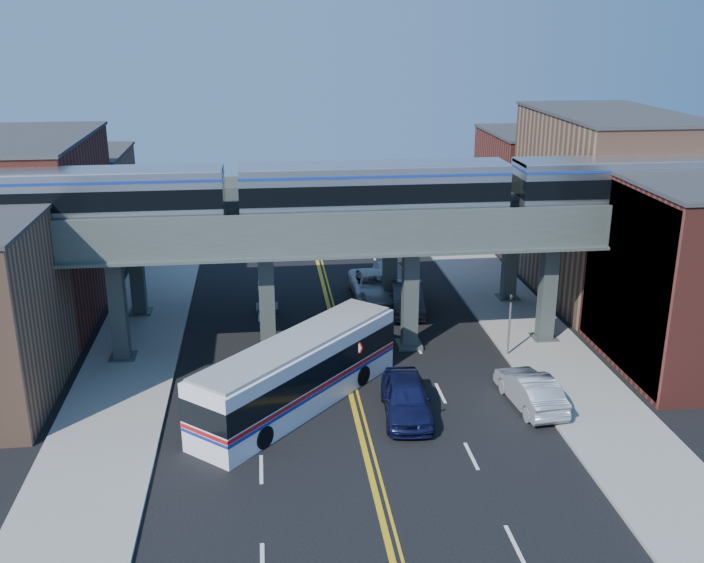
{
  "coord_description": "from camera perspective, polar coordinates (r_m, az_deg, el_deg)",
  "views": [
    {
      "loc": [
        -4.02,
        -32.74,
        17.91
      ],
      "look_at": [
        0.55,
        6.61,
        4.54
      ],
      "focal_mm": 40.0,
      "sensor_mm": 36.0,
      "label": 1
    }
  ],
  "objects": [
    {
      "name": "transit_bus",
      "position": [
        38.02,
        -3.93,
        -6.67
      ],
      "size": [
        10.57,
        11.34,
        3.27
      ],
      "rotation": [
        0.0,
        0.0,
        0.84
      ],
      "color": "white",
      "rests_on": "ground"
    },
    {
      "name": "elevated_viaduct_far",
      "position": [
        49.26,
        -1.77,
        5.21
      ],
      "size": [
        52.0,
        3.6,
        7.4
      ],
      "color": "#3C4543",
      "rests_on": "ground"
    },
    {
      "name": "sidewalk_east",
      "position": [
        48.84,
        12.41,
        -3.22
      ],
      "size": [
        5.0,
        70.0,
        0.16
      ],
      "primitive_type": "cube",
      "color": "gray",
      "rests_on": "ground"
    },
    {
      "name": "mural_panel",
      "position": [
        43.22,
        19.19,
        -0.15
      ],
      "size": [
        0.1,
        9.5,
        9.5
      ],
      "primitive_type": "cube",
      "color": "teal",
      "rests_on": "ground"
    },
    {
      "name": "building_east_c",
      "position": [
        67.07,
        13.23,
        6.62
      ],
      "size": [
        8.0,
        10.0,
        9.0
      ],
      "primitive_type": "cube",
      "color": "maroon",
      "rests_on": "ground"
    },
    {
      "name": "car_lane_d",
      "position": [
        54.51,
        2.7,
        0.36
      ],
      "size": [
        2.7,
        5.83,
        1.65
      ],
      "primitive_type": "imported",
      "rotation": [
        0.0,
        0.0,
        -0.07
      ],
      "color": "#B0B0B5",
      "rests_on": "ground"
    },
    {
      "name": "car_lane_b",
      "position": [
        50.26,
        4.02,
        -1.18
      ],
      "size": [
        2.39,
        5.61,
        1.8
      ],
      "primitive_type": "imported",
      "rotation": [
        0.0,
        0.0,
        -0.09
      ],
      "color": "#313234",
      "rests_on": "ground"
    },
    {
      "name": "building_west_b",
      "position": [
        52.34,
        -22.52,
        3.49
      ],
      "size": [
        8.0,
        14.0,
        11.0
      ],
      "primitive_type": "cube",
      "color": "maroon",
      "rests_on": "ground"
    },
    {
      "name": "building_west_c",
      "position": [
        64.92,
        -19.43,
        5.21
      ],
      "size": [
        8.0,
        10.0,
        8.0
      ],
      "primitive_type": "cube",
      "color": "#885F46",
      "rests_on": "ground"
    },
    {
      "name": "transit_train",
      "position": [
        42.09,
        1.59,
        6.63
      ],
      "size": [
        44.32,
        2.78,
        3.23
      ],
      "color": "black",
      "rests_on": "elevated_viaduct_near"
    },
    {
      "name": "ground",
      "position": [
        37.53,
        0.33,
        -9.85
      ],
      "size": [
        120.0,
        120.0,
        0.0
      ],
      "primitive_type": "plane",
      "color": "black",
      "rests_on": "ground"
    },
    {
      "name": "building_east_b",
      "position": [
        54.99,
        17.8,
        5.24
      ],
      "size": [
        8.0,
        14.0,
        12.0
      ],
      "primitive_type": "cube",
      "color": "#885F46",
      "rests_on": "ground"
    },
    {
      "name": "building_east_a",
      "position": [
        44.98,
        23.77,
        0.34
      ],
      "size": [
        8.0,
        10.0,
        10.0
      ],
      "primitive_type": "cube",
      "color": "maroon",
      "rests_on": "ground"
    },
    {
      "name": "stop_sign",
      "position": [
        39.46,
        0.24,
        -5.52
      ],
      "size": [
        0.76,
        0.09,
        2.63
      ],
      "color": "slate",
      "rests_on": "ground"
    },
    {
      "name": "elevated_viaduct_near",
      "position": [
        42.51,
        -0.96,
        3.03
      ],
      "size": [
        52.0,
        3.6,
        7.4
      ],
      "color": "#3C4543",
      "rests_on": "ground"
    },
    {
      "name": "car_lane_a",
      "position": [
        37.38,
        3.96,
        -8.43
      ],
      "size": [
        2.58,
        5.57,
        1.85
      ],
      "primitive_type": "imported",
      "rotation": [
        0.0,
        0.0,
        -0.07
      ],
      "color": "#0F133A",
      "rests_on": "ground"
    },
    {
      "name": "sidewalk_west",
      "position": [
        46.91,
        -15.33,
        -4.4
      ],
      "size": [
        5.0,
        70.0,
        0.16
      ],
      "primitive_type": "cube",
      "color": "gray",
      "rests_on": "ground"
    },
    {
      "name": "traffic_signal",
      "position": [
        43.81,
        11.41,
        -2.62
      ],
      "size": [
        0.15,
        0.18,
        4.1
      ],
      "color": "slate",
      "rests_on": "ground"
    },
    {
      "name": "car_lane_c",
      "position": [
        52.42,
        1.59,
        -0.33
      ],
      "size": [
        2.95,
        6.29,
        1.74
      ],
      "primitive_type": "imported",
      "rotation": [
        0.0,
        0.0,
        0.01
      ],
      "color": "silver",
      "rests_on": "ground"
    },
    {
      "name": "car_parked_curb",
      "position": [
        39.18,
        12.84,
        -7.69
      ],
      "size": [
        2.26,
        5.26,
        1.68
      ],
      "primitive_type": "imported",
      "rotation": [
        0.0,
        0.0,
        3.24
      ],
      "color": "#9FA0A3",
      "rests_on": "ground"
    }
  ]
}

